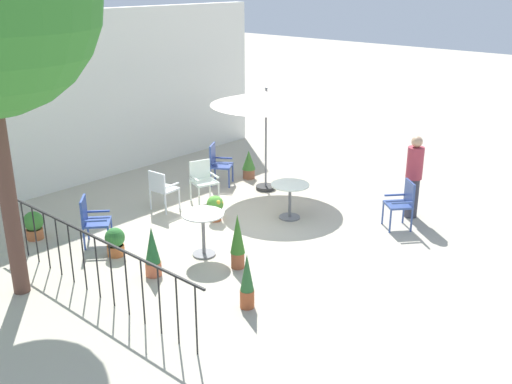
{
  "coord_description": "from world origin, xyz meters",
  "views": [
    {
      "loc": [
        -7.71,
        -7.15,
        4.57
      ],
      "look_at": [
        0.0,
        -0.29,
        0.79
      ],
      "focal_mm": 41.68,
      "sensor_mm": 36.0,
      "label": 1
    }
  ],
  "objects": [
    {
      "name": "potted_plant_4",
      "position": [
        -1.31,
        -1.05,
        0.49
      ],
      "size": [
        0.24,
        0.24,
        0.96
      ],
      "color": "#9C5132",
      "rests_on": "ground"
    },
    {
      "name": "cafe_table_0",
      "position": [
        -1.36,
        -0.29,
        0.54
      ],
      "size": [
        0.73,
        0.73,
        0.78
      ],
      "color": "white",
      "rests_on": "ground"
    },
    {
      "name": "patio_chair_0",
      "position": [
        -2.38,
        1.5,
        0.51
      ],
      "size": [
        0.66,
        0.67,
        0.89
      ],
      "color": "#2B4697",
      "rests_on": "ground"
    },
    {
      "name": "potted_plant_0",
      "position": [
        -0.15,
        0.65,
        0.29
      ],
      "size": [
        0.33,
        0.35,
        0.52
      ],
      "color": "#BD5A30",
      "rests_on": "ground"
    },
    {
      "name": "ground_plane",
      "position": [
        0.0,
        0.0,
        0.0
      ],
      "size": [
        60.0,
        60.0,
        0.0
      ],
      "primitive_type": "plane",
      "color": "#B7AE99"
    },
    {
      "name": "terrace_railing",
      "position": [
        -3.41,
        0.0,
        0.68
      ],
      "size": [
        0.03,
        4.99,
        1.01
      ],
      "color": "black",
      "rests_on": "ground"
    },
    {
      "name": "patio_chair_4",
      "position": [
        1.43,
        2.16,
        0.54
      ],
      "size": [
        0.65,
        0.65,
        0.95
      ],
      "color": "#344B97",
      "rests_on": "ground"
    },
    {
      "name": "standing_person",
      "position": [
        2.6,
        -2.12,
        0.86
      ],
      "size": [
        0.4,
        0.4,
        1.66
      ],
      "color": "#33333D",
      "rests_on": "ground"
    },
    {
      "name": "potted_plant_2",
      "position": [
        -2.96,
        2.52,
        0.28
      ],
      "size": [
        0.36,
        0.36,
        0.53
      ],
      "color": "#C4693C",
      "rests_on": "ground"
    },
    {
      "name": "patio_chair_2",
      "position": [
        -0.5,
        1.85,
        0.51
      ],
      "size": [
        0.46,
        0.51,
        0.85
      ],
      "color": "white",
      "rests_on": "ground"
    },
    {
      "name": "potted_plant_5",
      "position": [
        2.21,
        1.91,
        0.36
      ],
      "size": [
        0.32,
        0.32,
        0.68
      ],
      "color": "brown",
      "rests_on": "ground"
    },
    {
      "name": "patio_chair_3",
      "position": [
        0.43,
        1.61,
        0.52
      ],
      "size": [
        0.62,
        0.6,
        0.88
      ],
      "color": "white",
      "rests_on": "ground"
    },
    {
      "name": "patio_umbrella_0",
      "position": [
        1.89,
        1.11,
        2.08
      ],
      "size": [
        2.43,
        2.43,
        2.31
      ],
      "color": "#2D2D2D",
      "rests_on": "ground"
    },
    {
      "name": "villa_facade",
      "position": [
        0.0,
        4.65,
        1.93
      ],
      "size": [
        9.78,
        0.3,
        3.87
      ],
      "primitive_type": "cube",
      "color": "white",
      "rests_on": "ground"
    },
    {
      "name": "cafe_table_1",
      "position": [
        0.93,
        -0.36,
        0.5
      ],
      "size": [
        0.76,
        0.76,
        0.71
      ],
      "color": "silver",
      "rests_on": "ground"
    },
    {
      "name": "potted_plant_1",
      "position": [
        -2.14,
        -2.02,
        0.42
      ],
      "size": [
        0.21,
        0.21,
        0.86
      ],
      "color": "#A34E2B",
      "rests_on": "ground"
    },
    {
      "name": "potted_plant_6",
      "position": [
        -2.38,
        0.84,
        0.26
      ],
      "size": [
        0.34,
        0.34,
        0.5
      ],
      "color": "#BC6433",
      "rests_on": "ground"
    },
    {
      "name": "patio_chair_1",
      "position": [
        1.97,
        -2.25,
        0.54
      ],
      "size": [
        0.64,
        0.64,
        0.93
      ],
      "color": "#374F8E",
      "rests_on": "ground"
    },
    {
      "name": "potted_plant_3",
      "position": [
        -2.42,
        -0.23,
        0.41
      ],
      "size": [
        0.26,
        0.26,
        0.85
      ],
      "color": "#C9633F",
      "rests_on": "ground"
    }
  ]
}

